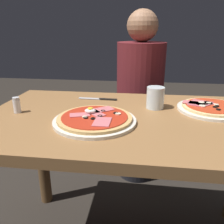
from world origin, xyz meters
The scene contains 7 objects.
dining_table centered at (0.00, 0.00, 0.61)m, with size 1.25×0.71×0.73m.
pizza_foreground centered at (-0.15, -0.08, 0.74)m, with size 0.32×0.32×0.05m.
pizza_across_left centered at (0.32, 0.12, 0.74)m, with size 0.29×0.29×0.03m.
water_glass_near centered at (0.08, 0.12, 0.77)m, with size 0.08×0.08×0.10m.
knife centered at (-0.18, 0.22, 0.73)m, with size 0.20×0.02×0.01m.
salt_shaker centered at (-0.50, -0.02, 0.76)m, with size 0.03×0.03×0.07m.
diner_person centered at (0.01, 0.69, 0.56)m, with size 0.32×0.32×1.18m.
Camera 1 is at (0.02, -0.89, 1.06)m, focal length 37.33 mm.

